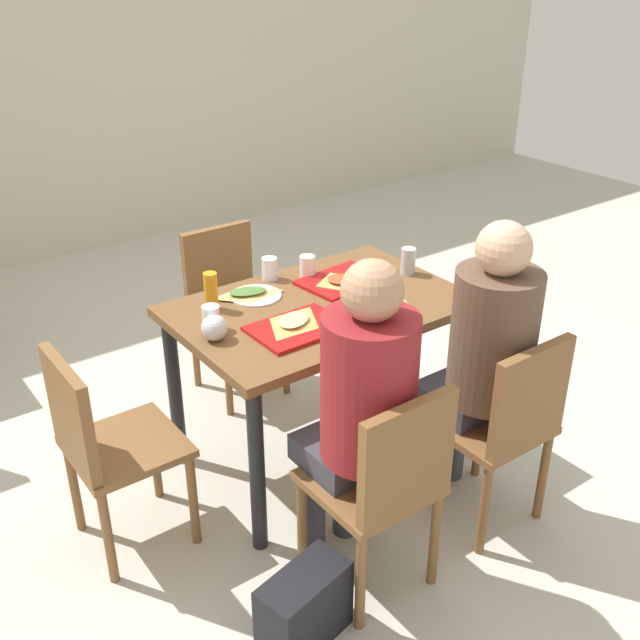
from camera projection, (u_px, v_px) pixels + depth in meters
ground_plane at (320, 455)px, 3.45m from camera, size 10.00×10.00×0.02m
back_wall at (44, 58)px, 5.12m from camera, size 10.00×0.10×2.80m
main_table at (320, 326)px, 3.15m from camera, size 1.19×0.79×0.77m
chair_near_left at (386, 480)px, 2.51m from camera, size 0.40×0.40×0.85m
chair_near_right at (506, 420)px, 2.82m from camera, size 0.40×0.40×0.85m
chair_far_side at (229, 298)px, 3.79m from camera, size 0.40×0.40×0.85m
chair_left_end at (102, 440)px, 2.71m from camera, size 0.40×0.40×0.85m
person_in_red at (361, 400)px, 2.50m from camera, size 0.32×0.42×1.26m
person_in_brown_jacket at (484, 349)px, 2.81m from camera, size 0.32×0.42×1.26m
tray_red_near at (298, 328)px, 2.89m from camera, size 0.36×0.26×0.02m
tray_red_far at (342, 280)px, 3.29m from camera, size 0.38×0.30×0.02m
paper_plate_center at (256, 296)px, 3.16m from camera, size 0.22×0.22×0.01m
paper_plate_near_edge at (387, 310)px, 3.04m from camera, size 0.22×0.22×0.01m
pizza_slice_a at (294, 321)px, 2.90m from camera, size 0.27×0.24×0.02m
pizza_slice_b at (341, 280)px, 3.26m from camera, size 0.20×0.20×0.02m
pizza_slice_c at (248, 293)px, 3.16m from camera, size 0.25×0.20×0.02m
pizza_slice_d at (393, 308)px, 3.02m from camera, size 0.22×0.23×0.02m
plastic_cup_a at (270, 269)px, 3.31m from camera, size 0.07×0.07×0.10m
plastic_cup_b at (378, 320)px, 2.85m from camera, size 0.07×0.07×0.10m
plastic_cup_c at (211, 318)px, 2.87m from camera, size 0.07×0.07×0.10m
plastic_cup_d at (307, 266)px, 3.33m from camera, size 0.07×0.07×0.10m
soda_can at (408, 261)px, 3.36m from camera, size 0.07×0.07×0.12m
condiment_bottle at (211, 291)px, 3.02m from camera, size 0.06×0.06×0.16m
foil_bundle at (214, 328)px, 2.80m from camera, size 0.10×0.10×0.10m
handbag at (304, 608)px, 2.47m from camera, size 0.35×0.23×0.28m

